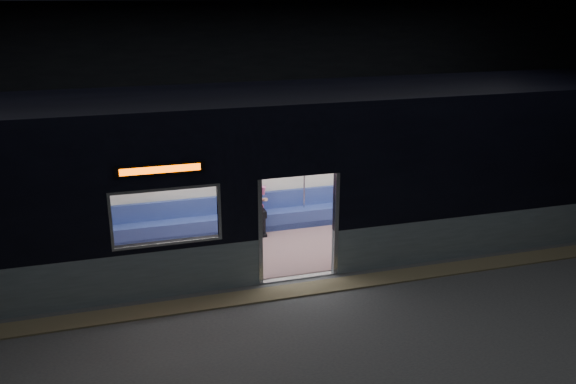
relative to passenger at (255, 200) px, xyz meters
name	(u,v)px	position (x,y,z in m)	size (l,w,h in m)	color
station_floor	(316,304)	(0.23, -3.55, -0.79)	(24.00, 14.00, 0.01)	#47494C
station_envelope	(319,95)	(0.23, -3.55, 2.88)	(24.00, 14.00, 5.00)	black
tactile_strip	(306,289)	(0.23, -3.00, -0.77)	(22.80, 0.50, 0.03)	#8C7F59
metro_car	(277,165)	(0.23, -1.00, 1.06)	(18.00, 3.04, 3.35)	#8FA0AA
passenger	(255,200)	(0.00, 0.00, 0.00)	(0.38, 0.67, 1.34)	black
handbag	(255,208)	(-0.04, -0.22, -0.11)	(0.28, 0.24, 0.14)	black
transit_map	(396,155)	(3.58, 0.31, 0.68)	(0.97, 0.03, 0.63)	white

